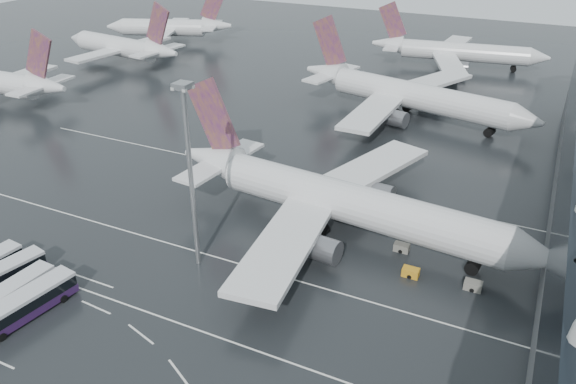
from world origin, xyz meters
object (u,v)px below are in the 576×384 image
at_px(jet_remote_far, 171,28).
at_px(bus_row_near_c, 7,297).
at_px(jet_remote_mid, 123,47).
at_px(gse_cart_belly_d, 473,285).
at_px(airliner_gate_c, 455,52).
at_px(floodlight_mast, 189,157).
at_px(gse_cart_belly_a, 411,272).
at_px(gse_cart_belly_b, 402,247).
at_px(bus_row_near_d, 25,305).
at_px(airliner_main, 338,201).
at_px(airliner_gate_b, 407,95).
at_px(gse_cart_belly_e, 406,210).

xyz_separation_m(jet_remote_far, bus_row_near_c, (67.86, -127.70, -3.30)).
relative_size(jet_remote_mid, gse_cart_belly_d, 20.07).
xyz_separation_m(airliner_gate_c, floodlight_mast, (-12.17, -118.83, 11.92)).
relative_size(bus_row_near_c, gse_cart_belly_a, 5.63).
bearing_deg(floodlight_mast, gse_cart_belly_b, 31.50).
height_order(jet_remote_mid, bus_row_near_d, jet_remote_mid).
bearing_deg(airliner_main, gse_cart_belly_a, -20.53).
relative_size(bus_row_near_c, floodlight_mast, 0.49).
xyz_separation_m(airliner_gate_c, bus_row_near_c, (-28.08, -137.42, -2.88)).
relative_size(bus_row_near_d, gse_cart_belly_a, 5.95).
relative_size(airliner_gate_c, gse_cart_belly_d, 22.44).
distance_m(airliner_gate_b, gse_cart_belly_d, 65.77).
distance_m(bus_row_near_d, gse_cart_belly_b, 50.96).
height_order(jet_remote_far, gse_cart_belly_b, jet_remote_far).
bearing_deg(jet_remote_far, airliner_gate_b, 136.95).
xyz_separation_m(bus_row_near_d, gse_cart_belly_e, (35.56, 45.08, -1.18)).
bearing_deg(bus_row_near_d, floodlight_mast, -25.99).
height_order(airliner_main, gse_cart_belly_a, airliner_main).
bearing_deg(airliner_gate_c, bus_row_near_d, -108.49).
xyz_separation_m(airliner_gate_b, jet_remote_mid, (-89.97, 7.61, -0.00)).
bearing_deg(gse_cart_belly_a, jet_remote_mid, 147.35).
bearing_deg(floodlight_mast, gse_cart_belly_e, 49.02).
distance_m(gse_cart_belly_a, gse_cart_belly_d, 8.20).
bearing_deg(jet_remote_far, airliner_gate_c, 164.68).
relative_size(gse_cart_belly_b, gse_cart_belly_e, 0.98).
height_order(gse_cart_belly_a, gse_cart_belly_e, gse_cart_belly_a).
bearing_deg(bus_row_near_c, airliner_gate_b, -12.40).
bearing_deg(airliner_gate_b, bus_row_near_d, -91.47).
xyz_separation_m(jet_remote_mid, gse_cart_belly_d, (115.46, -68.07, -4.54)).
xyz_separation_m(bus_row_near_c, floodlight_mast, (15.91, 18.59, 14.80)).
xyz_separation_m(gse_cart_belly_a, gse_cart_belly_b, (-2.77, 5.45, -0.02)).
distance_m(bus_row_near_c, gse_cart_belly_a, 52.29).
xyz_separation_m(airliner_main, airliner_gate_c, (-2.33, 102.20, -0.62)).
height_order(bus_row_near_c, bus_row_near_d, bus_row_near_d).
height_order(airliner_main, gse_cart_belly_b, airliner_main).
xyz_separation_m(airliner_gate_c, gse_cart_belly_d, (23.89, -108.21, -3.96)).
height_order(jet_remote_mid, gse_cart_belly_a, jet_remote_mid).
height_order(airliner_gate_c, gse_cart_belly_b, airliner_gate_c).
height_order(jet_remote_far, gse_cart_belly_e, jet_remote_far).
distance_m(airliner_main, gse_cart_belly_e, 13.61).
relative_size(floodlight_mast, gse_cart_belly_a, 11.54).
bearing_deg(gse_cart_belly_b, gse_cart_belly_e, 101.64).
xyz_separation_m(airliner_gate_b, gse_cart_belly_e, (12.29, -44.76, -4.56)).
bearing_deg(jet_remote_mid, airliner_gate_b, -177.28).
bearing_deg(gse_cart_belly_e, airliner_main, -130.76).
xyz_separation_m(airliner_gate_c, gse_cart_belly_e, (10.70, -92.50, -3.97)).
height_order(airliner_gate_b, bus_row_near_d, airliner_gate_b).
height_order(airliner_gate_b, jet_remote_mid, airliner_gate_b).
bearing_deg(bus_row_near_c, jet_remote_far, 32.04).
distance_m(airliner_main, jet_remote_far, 134.95).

